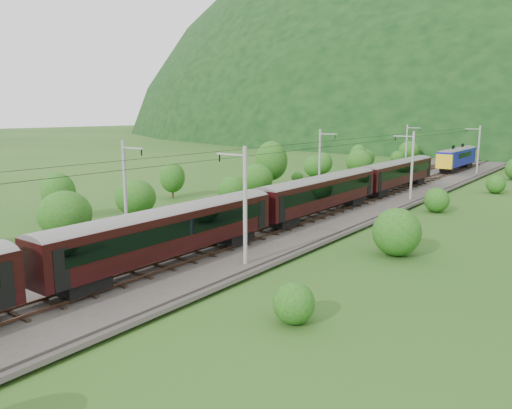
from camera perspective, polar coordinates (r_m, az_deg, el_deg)
The scene contains 14 objects.
ground at distance 38.36m, azimuth -8.59°, elevation -5.48°, with size 600.00×600.00×0.00m, color #224916.
railbed at distance 45.66m, azimuth 0.33°, elevation -2.57°, with size 14.00×220.00×0.30m, color #38332D.
track_left at distance 47.04m, azimuth -2.03°, elevation -1.91°, with size 2.40×220.00×0.27m.
track_right at distance 44.27m, azimuth 2.83°, elevation -2.71°, with size 2.40×220.00×0.27m.
catenary_left at distance 66.60m, azimuth 7.34°, elevation 5.27°, with size 2.54×192.28×8.00m.
catenary_right at distance 61.57m, azimuth 17.35°, elevation 4.46°, with size 2.54×192.28×8.00m.
overhead_wires at distance 44.61m, azimuth 0.34°, elevation 6.16°, with size 4.83×198.00×0.03m.
mountain_ridge at distance 357.35m, azimuth 12.59°, elevation 8.58°, with size 336.00×280.00×132.00m, color black.
train at distance 41.02m, azimuth 0.27°, elevation 0.27°, with size 2.65×127.80×4.59m.
hazard_post_near at distance 66.52m, azimuth 12.79°, elevation 2.07°, with size 0.15×0.15×1.44m, color red.
hazard_post_far at distance 85.24m, azimuth 18.66°, elevation 3.62°, with size 0.17×0.17×1.56m, color red.
signal at distance 73.83m, azimuth 12.54°, elevation 3.25°, with size 0.22×0.22×2.01m.
vegetation_left at distance 63.57m, azimuth -2.35°, elevation 2.99°, with size 11.35×149.34×6.55m.
vegetation_right at distance 38.25m, azimuth 14.84°, elevation -3.50°, with size 6.92×105.10×3.21m.
Camera 1 is at (26.33, -25.85, 10.49)m, focal length 35.00 mm.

